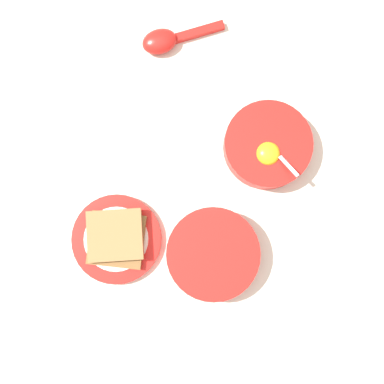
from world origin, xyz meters
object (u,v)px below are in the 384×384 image
at_px(egg_bowl, 267,146).
at_px(congee_bowl, 213,254).
at_px(toast_plate, 117,239).
at_px(toast_sandwich, 116,238).
at_px(soup_spoon, 167,40).

relative_size(egg_bowl, congee_bowl, 0.96).
distance_m(toast_plate, toast_sandwich, 0.02).
xyz_separation_m(soup_spoon, congee_bowl, (-0.25, -0.37, 0.01)).
xyz_separation_m(toast_plate, toast_sandwich, (0.00, 0.00, 0.02)).
bearing_deg(congee_bowl, toast_sandwich, 125.17).
bearing_deg(toast_plate, egg_bowl, -13.75).
relative_size(toast_plate, congee_bowl, 0.99).
distance_m(egg_bowl, toast_sandwich, 0.35).
relative_size(egg_bowl, toast_plate, 0.98).
height_order(egg_bowl, toast_sandwich, egg_bowl).
xyz_separation_m(egg_bowl, toast_plate, (-0.34, 0.08, -0.02)).
distance_m(toast_sandwich, congee_bowl, 0.19).
relative_size(toast_plate, soup_spoon, 1.04).
height_order(egg_bowl, congee_bowl, egg_bowl).
height_order(toast_plate, soup_spoon, soup_spoon).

